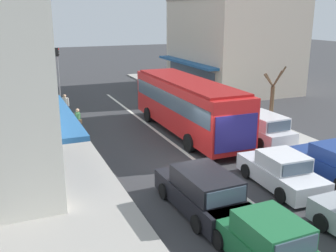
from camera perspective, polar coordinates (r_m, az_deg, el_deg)
The scene contains 17 objects.
ground_plane at distance 18.88m, azimuth 4.69°, elevation -5.54°, with size 140.00×140.00×0.00m, color #353538.
lane_centre_line at distance 22.30m, azimuth 0.01°, elevation -2.04°, with size 0.20×28.00×0.01m, color silver.
sidewalk_left at distance 22.68m, azimuth -18.11°, elevation -2.38°, with size 5.20×44.00×0.14m, color #A39E96.
kerb_right at distance 26.79m, azimuth 10.68°, elevation 0.92°, with size 2.80×44.00×0.12m, color #A39E96.
building_right_far at distance 37.55m, azimuth 9.21°, elevation 11.60°, with size 9.47×11.32×8.27m.
city_bus at distance 23.05m, azimuth 2.79°, elevation 3.39°, with size 2.78×10.87×3.23m.
wagon_adjacent_lane_trail at distance 14.38m, azimuth 5.01°, elevation -9.51°, with size 2.06×4.56×1.58m.
sedan_behind_bus_mid at distance 16.91m, azimuth 16.10°, elevation -6.38°, with size 2.03×4.27×1.47m.
hatchback_adjacent_lane_lead at distance 11.91m, azimuth 13.98°, elevation -16.03°, with size 1.89×3.74×1.54m.
parked_sedan_kerb_front at distance 18.60m, azimuth 22.98°, elevation -4.99°, with size 1.96×4.23×1.47m.
parked_wagon_kerb_second at distance 22.60m, azimuth 13.25°, elevation -0.26°, with size 2.02×4.54×1.58m.
parked_sedan_kerb_third at distance 27.62m, azimuth 5.83°, elevation 2.87°, with size 2.00×4.25×1.47m.
parked_sedan_kerb_rear at distance 32.85m, azimuth 0.96°, elevation 5.07°, with size 1.94×4.22×1.47m.
traffic_light_downstreet at distance 34.15m, azimuth -15.70°, elevation 8.63°, with size 0.33×0.24×4.20m.
street_tree_right at distance 24.21m, azimuth 14.86°, elevation 3.30°, with size 1.58×1.52×3.93m.
pedestrian_with_handbag_near at distance 22.84m, azimuth -12.91°, elevation 0.77°, with size 0.29×0.65×1.63m.
pedestrian_browsing_midblock at distance 27.04m, azimuth -14.72°, elevation 3.01°, with size 0.50×0.37×1.63m.
Camera 1 is at (-8.12, -15.57, 6.95)m, focal length 42.00 mm.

